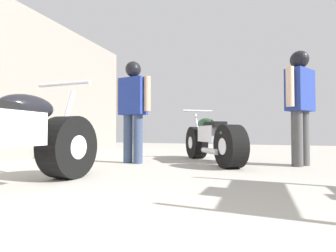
% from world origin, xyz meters
% --- Properties ---
extents(ground_plane, '(15.76, 15.76, 0.00)m').
position_xyz_m(ground_plane, '(0.00, 3.22, 0.00)').
color(ground_plane, '#A8A399').
extents(garage_partition_left, '(0.08, 7.09, 2.86)m').
position_xyz_m(garage_partition_left, '(-3.28, 3.22, 1.43)').
color(garage_partition_left, gray).
rests_on(garage_partition_left, ground_plane).
extents(motorcycle_black_naked, '(1.30, 1.79, 0.93)m').
position_xyz_m(motorcycle_black_naked, '(0.08, 4.37, 0.38)').
color(motorcycle_black_naked, black).
rests_on(motorcycle_black_naked, ground_plane).
extents(mechanic_in_blue, '(0.47, 0.62, 1.72)m').
position_xyz_m(mechanic_in_blue, '(1.39, 4.43, 1.03)').
color(mechanic_in_blue, '#4C4C4C').
rests_on(mechanic_in_blue, ground_plane).
extents(mechanic_with_helmet, '(0.66, 0.28, 1.66)m').
position_xyz_m(mechanic_with_helmet, '(-1.11, 3.87, 0.99)').
color(mechanic_with_helmet, '#384766').
rests_on(mechanic_with_helmet, ground_plane).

